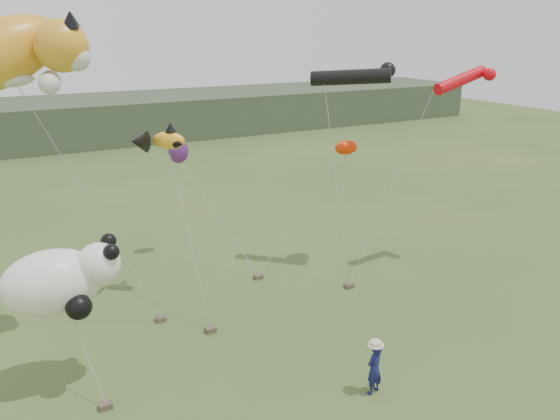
{
  "coord_description": "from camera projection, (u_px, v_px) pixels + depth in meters",
  "views": [
    {
      "loc": [
        -8.29,
        -11.97,
        10.6
      ],
      "look_at": [
        -0.29,
        3.0,
        4.95
      ],
      "focal_mm": 35.0,
      "sensor_mm": 36.0,
      "label": 1
    }
  ],
  "objects": [
    {
      "name": "misc_kites",
      "position": [
        244.0,
        150.0,
        25.27
      ],
      "size": [
        7.56,
        4.97,
        1.24
      ],
      "color": "red",
      "rests_on": "ground"
    },
    {
      "name": "tube_kites",
      "position": [
        395.0,
        77.0,
        23.42
      ],
      "size": [
        7.3,
        4.21,
        1.34
      ],
      "color": "black",
      "rests_on": "ground"
    },
    {
      "name": "panda_kite",
      "position": [
        60.0,
        280.0,
        16.09
      ],
      "size": [
        3.44,
        2.23,
        2.14
      ],
      "color": "white",
      "rests_on": "ground"
    },
    {
      "name": "cat_kite",
      "position": [
        11.0,
        54.0,
        16.97
      ],
      "size": [
        5.87,
        3.25,
        3.49
      ],
      "color": "orange",
      "rests_on": "ground"
    },
    {
      "name": "festival_attendant",
      "position": [
        374.0,
        368.0,
        16.47
      ],
      "size": [
        0.7,
        0.56,
        1.69
      ],
      "primitive_type": "imported",
      "rotation": [
        0.0,
        0.0,
        3.42
      ],
      "color": "#161953",
      "rests_on": "ground"
    },
    {
      "name": "sandbag_anchors",
      "position": [
        227.0,
        317.0,
        20.92
      ],
      "size": [
        11.22,
        6.07,
        0.19
      ],
      "color": "brown",
      "rests_on": "ground"
    },
    {
      "name": "headland",
      "position": [
        50.0,
        124.0,
        52.47
      ],
      "size": [
        90.0,
        13.0,
        4.0
      ],
      "color": "#2D3D28",
      "rests_on": "ground"
    },
    {
      "name": "ground",
      "position": [
        333.0,
        385.0,
        17.07
      ],
      "size": [
        120.0,
        120.0,
        0.0
      ],
      "primitive_type": "plane",
      "color": "#385123",
      "rests_on": "ground"
    },
    {
      "name": "fish_kite",
      "position": [
        158.0,
        140.0,
        21.12
      ],
      "size": [
        2.28,
        1.51,
        1.1
      ],
      "color": "#FBAA22",
      "rests_on": "ground"
    }
  ]
}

